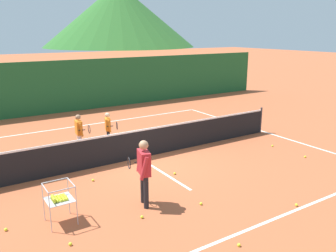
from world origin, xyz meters
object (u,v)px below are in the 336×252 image
tennis_ball_0 (239,245)px  tennis_ball_6 (70,244)px  student_0 (79,130)px  tennis_net (139,144)px  tennis_ball_9 (6,229)px  tennis_ball_10 (305,157)px  tennis_ball_4 (201,204)px  tennis_ball_1 (93,180)px  tennis_ball_7 (142,217)px  ball_cart (59,198)px  instructor (144,167)px  student_1 (108,126)px  tennis_ball_8 (175,173)px  tennis_ball_3 (296,205)px  tennis_ball_5 (272,146)px

tennis_ball_0 → tennis_ball_6: size_ratio=1.00×
student_0 → tennis_ball_6: student_0 is taller
tennis_net → student_0: student_0 is taller
tennis_ball_9 → tennis_ball_10: size_ratio=1.00×
tennis_ball_0 → tennis_ball_4: (0.42, 1.75, 0.00)m
tennis_ball_1 → tennis_ball_4: (1.70, -2.73, 0.00)m
student_0 → tennis_ball_4: student_0 is taller
tennis_ball_7 → ball_cart: bearing=153.3°
instructor → student_1: instructor is taller
tennis_ball_1 → tennis_ball_6: size_ratio=1.00×
student_0 → ball_cart: (-1.90, -4.20, -0.23)m
student_1 → tennis_ball_7: 5.34m
tennis_ball_10 → tennis_ball_7: bearing=-175.4°
tennis_net → tennis_ball_8: tennis_net is taller
instructor → tennis_ball_6: instructor is taller
student_1 → tennis_ball_8: (0.59, -3.42, -0.73)m
tennis_ball_3 → tennis_ball_10: same height
tennis_ball_1 → tennis_ball_9: same height
tennis_ball_3 → tennis_ball_9: bearing=156.8°
tennis_net → tennis_ball_6: size_ratio=167.63×
tennis_ball_3 → tennis_ball_9: 6.59m
student_0 → tennis_ball_7: 5.07m
tennis_ball_1 → tennis_ball_9: (-2.47, -1.42, 0.00)m
tennis_ball_1 → tennis_ball_8: (2.20, -0.83, 0.00)m
tennis_ball_3 → tennis_ball_7: same height
tennis_ball_8 → instructor: bearing=-145.1°
tennis_ball_9 → student_0: bearing=52.7°
tennis_ball_0 → tennis_ball_4: same height
tennis_net → tennis_ball_7: size_ratio=167.63×
tennis_ball_8 → tennis_ball_9: (-4.66, -0.59, 0.00)m
tennis_net → tennis_ball_9: tennis_net is taller
ball_cart → tennis_ball_0: 3.88m
student_0 → tennis_ball_7: bearing=-93.6°
tennis_net → tennis_ball_10: (4.65, -2.94, -0.47)m
tennis_ball_9 → tennis_ball_8: bearing=7.2°
student_1 → instructor: bearing=-103.1°
tennis_ball_1 → tennis_ball_10: 6.92m
student_1 → tennis_ball_7: bearing=-105.5°
tennis_ball_6 → student_1: bearing=59.5°
student_0 → tennis_ball_0: 7.04m
instructor → student_1: size_ratio=1.29×
tennis_ball_4 → tennis_ball_8: (0.50, 1.90, 0.00)m
tennis_ball_9 → tennis_ball_10: bearing=-3.6°
tennis_ball_1 → tennis_ball_5: bearing=-5.4°
tennis_ball_0 → tennis_ball_10: bearing=24.9°
ball_cart → instructor: bearing=-8.0°
tennis_ball_1 → tennis_ball_0: bearing=-74.1°
student_0 → tennis_ball_0: student_0 is taller
tennis_ball_0 → tennis_ball_6: same height
tennis_net → instructor: instructor is taller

